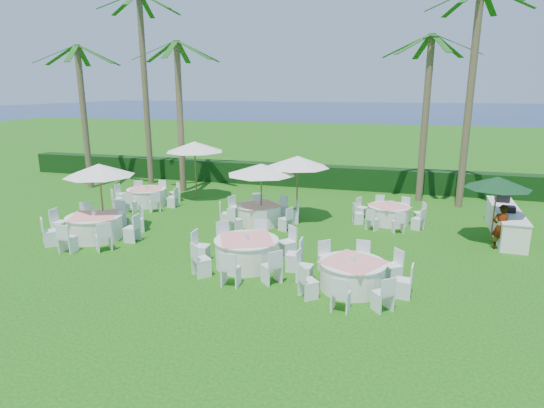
# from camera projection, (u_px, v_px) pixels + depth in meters

# --- Properties ---
(ground) EXTENTS (120.00, 120.00, 0.00)m
(ground) POSITION_uv_depth(u_px,v_px,m) (206.00, 259.00, 14.70)
(ground) COLOR #0F500D
(ground) RESTS_ON ground
(hedge) EXTENTS (34.00, 1.00, 1.20)m
(hedge) POSITION_uv_depth(u_px,v_px,m) (292.00, 175.00, 25.73)
(hedge) COLOR black
(hedge) RESTS_ON ground
(ocean) EXTENTS (260.00, 260.00, 0.00)m
(ocean) POSITION_uv_depth(u_px,v_px,m) (379.00, 111.00, 109.71)
(ocean) COLOR #071946
(ocean) RESTS_ON ground
(banquet_table_a) EXTENTS (3.49, 3.49, 1.04)m
(banquet_table_a) POSITION_uv_depth(u_px,v_px,m) (95.00, 226.00, 16.61)
(banquet_table_a) COLOR white
(banquet_table_a) RESTS_ON ground
(banquet_table_b) EXTENTS (3.48, 3.48, 1.04)m
(banquet_table_b) POSITION_uv_depth(u_px,v_px,m) (247.00, 252.00, 14.03)
(banquet_table_b) COLOR white
(banquet_table_b) RESTS_ON ground
(banquet_table_c) EXTENTS (3.17, 3.17, 0.96)m
(banquet_table_c) POSITION_uv_depth(u_px,v_px,m) (352.00, 274.00, 12.41)
(banquet_table_c) COLOR white
(banquet_table_c) RESTS_ON ground
(banquet_table_d) EXTENTS (3.13, 3.13, 0.95)m
(banquet_table_d) POSITION_uv_depth(u_px,v_px,m) (147.00, 196.00, 21.39)
(banquet_table_d) COLOR white
(banquet_table_d) RESTS_ON ground
(banquet_table_e) EXTENTS (3.13, 3.13, 0.97)m
(banquet_table_e) POSITION_uv_depth(u_px,v_px,m) (259.00, 214.00, 18.41)
(banquet_table_e) COLOR white
(banquet_table_e) RESTS_ON ground
(banquet_table_f) EXTENTS (2.90, 2.90, 0.90)m
(banquet_table_f) POSITION_uv_depth(u_px,v_px,m) (389.00, 214.00, 18.50)
(banquet_table_f) COLOR white
(banquet_table_f) RESTS_ON ground
(umbrella_a) EXTENTS (2.57, 2.57, 2.66)m
(umbrella_a) POSITION_uv_depth(u_px,v_px,m) (99.00, 170.00, 16.78)
(umbrella_a) COLOR brown
(umbrella_a) RESTS_ON ground
(umbrella_b) EXTENTS (2.74, 2.74, 2.49)m
(umbrella_b) POSITION_uv_depth(u_px,v_px,m) (261.00, 169.00, 17.83)
(umbrella_b) COLOR brown
(umbrella_b) RESTS_ON ground
(umbrella_c) EXTENTS (2.84, 2.84, 2.85)m
(umbrella_c) POSITION_uv_depth(u_px,v_px,m) (195.00, 147.00, 22.07)
(umbrella_c) COLOR brown
(umbrella_c) RESTS_ON ground
(umbrella_d) EXTENTS (2.62, 2.62, 2.70)m
(umbrella_d) POSITION_uv_depth(u_px,v_px,m) (297.00, 162.00, 18.45)
(umbrella_d) COLOR brown
(umbrella_d) RESTS_ON ground
(umbrella_green) EXTENTS (2.26, 2.26, 2.39)m
(umbrella_green) POSITION_uv_depth(u_px,v_px,m) (498.00, 183.00, 15.77)
(umbrella_green) COLOR brown
(umbrella_green) RESTS_ON ground
(buffet_table) EXTENTS (1.08, 4.38, 1.55)m
(buffet_table) POSITION_uv_depth(u_px,v_px,m) (505.00, 221.00, 16.99)
(buffet_table) COLOR white
(buffet_table) RESTS_ON ground
(staff_person) EXTENTS (0.62, 0.46, 1.56)m
(staff_person) POSITION_uv_depth(u_px,v_px,m) (500.00, 227.00, 15.44)
(staff_person) COLOR gray
(staff_person) RESTS_ON ground
(palm_a) EXTENTS (4.28, 4.35, 10.28)m
(palm_a) POSITION_uv_depth(u_px,v_px,m) (145.00, 84.00, 25.06)
(palm_a) COLOR brown
(palm_a) RESTS_ON ground
(palm_b) EXTENTS (4.26, 4.36, 7.68)m
(palm_b) POSITION_uv_depth(u_px,v_px,m) (180.00, 110.00, 23.39)
(palm_b) COLOR brown
(palm_b) RESTS_ON ground
(palm_d) EXTENTS (4.35, 4.28, 7.77)m
(palm_d) POSITION_uv_depth(u_px,v_px,m) (426.00, 111.00, 21.28)
(palm_d) COLOR brown
(palm_d) RESTS_ON ground
(palm_e) EXTENTS (4.40, 4.13, 9.54)m
(palm_e) POSITION_uv_depth(u_px,v_px,m) (470.00, 91.00, 19.87)
(palm_e) COLOR brown
(palm_e) RESTS_ON ground
(palm_f) EXTENTS (4.40, 4.11, 7.56)m
(palm_f) POSITION_uv_depth(u_px,v_px,m) (83.00, 110.00, 24.27)
(palm_f) COLOR brown
(palm_f) RESTS_ON ground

